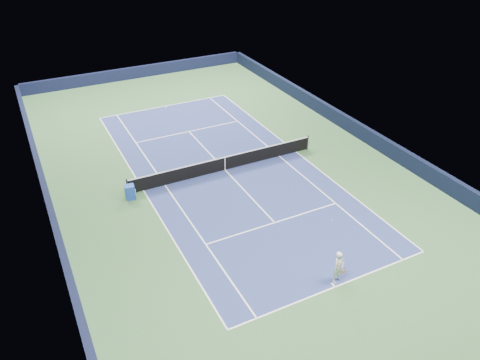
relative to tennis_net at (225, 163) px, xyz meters
name	(u,v)px	position (x,y,z in m)	size (l,w,h in m)	color
ground	(225,170)	(0.00, 0.00, -0.50)	(40.00, 40.00, 0.00)	#315930
wall_far	(138,72)	(0.00, 19.82, 0.05)	(22.00, 0.35, 1.10)	#101432
wall_right	(358,130)	(10.82, 0.00, 0.05)	(0.35, 40.00, 1.10)	black
wall_left	(50,206)	(-10.82, 0.00, 0.05)	(0.35, 40.00, 1.10)	black
court_surface	(225,170)	(0.00, 0.00, -0.50)	(10.97, 23.77, 0.01)	navy
baseline_far	(165,106)	(0.00, 11.88, -0.50)	(10.97, 0.08, 0.00)	white
baseline_near	(335,287)	(0.00, -11.88, -0.50)	(10.97, 0.08, 0.00)	white
sideline_doubles_right	(296,152)	(5.49, 0.00, -0.50)	(0.08, 23.77, 0.00)	white
sideline_doubles_left	(143,190)	(-5.49, 0.00, -0.50)	(0.08, 23.77, 0.00)	white
sideline_singles_right	(279,156)	(4.12, 0.00, -0.50)	(0.08, 23.77, 0.00)	white
sideline_singles_left	(165,185)	(-4.12, 0.00, -0.50)	(0.08, 23.77, 0.00)	white
service_line_far	(189,131)	(0.00, 6.40, -0.50)	(8.23, 0.08, 0.00)	white
service_line_near	(275,223)	(0.00, -6.40, -0.50)	(8.23, 0.08, 0.00)	white
center_service_line	(225,170)	(0.00, 0.00, -0.50)	(0.08, 12.80, 0.00)	white
center_mark_far	(166,107)	(0.00, 11.73, -0.50)	(0.08, 0.30, 0.00)	white
center_mark_near	(333,285)	(0.00, -11.73, -0.50)	(0.08, 0.30, 0.00)	white
tennis_net	(225,163)	(0.00, 0.00, 0.00)	(12.90, 0.10, 1.07)	black
sponsor_cube	(130,192)	(-6.40, -0.49, -0.06)	(0.60, 0.55, 0.89)	#1B3FA5
tennis_player	(339,267)	(0.31, -11.58, 0.34)	(0.81, 1.29, 2.85)	silver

